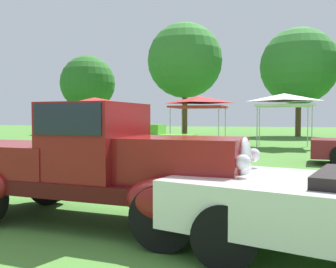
{
  "coord_description": "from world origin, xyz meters",
  "views": [
    {
      "loc": [
        2.46,
        -4.51,
        1.49
      ],
      "look_at": [
        0.08,
        3.63,
        1.13
      ],
      "focal_mm": 39.98,
      "sensor_mm": 36.0,
      "label": 1
    }
  ],
  "objects_px": {
    "show_car_lime": "(144,139)",
    "canopy_tent_right_field": "(284,99)",
    "feature_pickup_truck": "(91,162)",
    "canopy_tent_left_field": "(94,102)",
    "canopy_tent_center_field": "(199,101)"
  },
  "relations": [
    {
      "from": "show_car_lime",
      "to": "canopy_tent_right_field",
      "type": "xyz_separation_m",
      "value": [
        5.74,
        4.56,
        1.82
      ]
    },
    {
      "from": "feature_pickup_truck",
      "to": "canopy_tent_left_field",
      "type": "xyz_separation_m",
      "value": [
        -7.88,
        15.33,
        1.55
      ]
    },
    {
      "from": "show_car_lime",
      "to": "canopy_tent_center_field",
      "type": "height_order",
      "value": "canopy_tent_center_field"
    },
    {
      "from": "canopy_tent_right_field",
      "to": "show_car_lime",
      "type": "bearing_deg",
      "value": -141.51
    },
    {
      "from": "show_car_lime",
      "to": "canopy_tent_right_field",
      "type": "relative_size",
      "value": 1.6
    },
    {
      "from": "feature_pickup_truck",
      "to": "show_car_lime",
      "type": "relative_size",
      "value": 1.08
    },
    {
      "from": "feature_pickup_truck",
      "to": "canopy_tent_right_field",
      "type": "height_order",
      "value": "canopy_tent_right_field"
    },
    {
      "from": "feature_pickup_truck",
      "to": "canopy_tent_right_field",
      "type": "bearing_deg",
      "value": 78.97
    },
    {
      "from": "show_car_lime",
      "to": "canopy_tent_left_field",
      "type": "distance_m",
      "value": 7.46
    },
    {
      "from": "feature_pickup_truck",
      "to": "show_car_lime",
      "type": "height_order",
      "value": "feature_pickup_truck"
    },
    {
      "from": "feature_pickup_truck",
      "to": "canopy_tent_center_field",
      "type": "height_order",
      "value": "canopy_tent_center_field"
    },
    {
      "from": "show_car_lime",
      "to": "canopy_tent_center_field",
      "type": "xyz_separation_m",
      "value": [
        1.22,
        5.69,
        1.82
      ]
    },
    {
      "from": "feature_pickup_truck",
      "to": "canopy_tent_center_field",
      "type": "bearing_deg",
      "value": 96.0
    },
    {
      "from": "feature_pickup_truck",
      "to": "canopy_tent_left_field",
      "type": "height_order",
      "value": "canopy_tent_left_field"
    },
    {
      "from": "canopy_tent_left_field",
      "to": "canopy_tent_center_field",
      "type": "relative_size",
      "value": 1.04
    }
  ]
}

